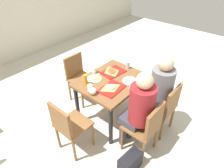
# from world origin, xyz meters

# --- Properties ---
(ground_plane) EXTENTS (10.00, 10.00, 0.02)m
(ground_plane) POSITION_xyz_m (0.00, 0.00, -0.01)
(ground_plane) COLOR beige
(main_table) EXTENTS (1.00, 0.81, 0.75)m
(main_table) POSITION_xyz_m (0.00, 0.00, 0.64)
(main_table) COLOR brown
(main_table) RESTS_ON ground_plane
(chair_near_left) EXTENTS (0.40, 0.40, 0.87)m
(chair_near_left) POSITION_xyz_m (-0.25, -0.79, 0.51)
(chair_near_left) COLOR brown
(chair_near_left) RESTS_ON ground_plane
(chair_near_right) EXTENTS (0.40, 0.40, 0.87)m
(chair_near_right) POSITION_xyz_m (0.25, -0.79, 0.51)
(chair_near_right) COLOR brown
(chair_near_right) RESTS_ON ground_plane
(chair_far_side) EXTENTS (0.40, 0.40, 0.87)m
(chair_far_side) POSITION_xyz_m (0.00, 0.79, 0.51)
(chair_far_side) COLOR brown
(chair_far_side) RESTS_ON ground_plane
(chair_left_end) EXTENTS (0.40, 0.40, 0.87)m
(chair_left_end) POSITION_xyz_m (-0.88, 0.00, 0.51)
(chair_left_end) COLOR brown
(chair_left_end) RESTS_ON ground_plane
(person_in_red) EXTENTS (0.32, 0.42, 1.28)m
(person_in_red) POSITION_xyz_m (-0.25, -0.65, 0.76)
(person_in_red) COLOR #383842
(person_in_red) RESTS_ON ground_plane
(person_in_brown_jacket) EXTENTS (0.32, 0.42, 1.28)m
(person_in_brown_jacket) POSITION_xyz_m (0.25, -0.65, 0.76)
(person_in_brown_jacket) COLOR #383842
(person_in_brown_jacket) RESTS_ON ground_plane
(tray_red_near) EXTENTS (0.37, 0.28, 0.02)m
(tray_red_near) POSITION_xyz_m (-0.17, -0.14, 0.76)
(tray_red_near) COLOR red
(tray_red_near) RESTS_ON main_table
(tray_red_far) EXTENTS (0.39, 0.31, 0.02)m
(tray_red_far) POSITION_xyz_m (0.17, 0.12, 0.76)
(tray_red_far) COLOR red
(tray_red_far) RESTS_ON main_table
(paper_plate_center) EXTENTS (0.22, 0.22, 0.01)m
(paper_plate_center) POSITION_xyz_m (-0.15, 0.22, 0.76)
(paper_plate_center) COLOR white
(paper_plate_center) RESTS_ON main_table
(paper_plate_near_edge) EXTENTS (0.22, 0.22, 0.01)m
(paper_plate_near_edge) POSITION_xyz_m (0.15, -0.22, 0.76)
(paper_plate_near_edge) COLOR white
(paper_plate_near_edge) RESTS_ON main_table
(pizza_slice_a) EXTENTS (0.28, 0.23, 0.02)m
(pizza_slice_a) POSITION_xyz_m (-0.18, -0.12, 0.78)
(pizza_slice_a) COLOR #C68C47
(pizza_slice_a) RESTS_ON tray_red_near
(pizza_slice_b) EXTENTS (0.27, 0.29, 0.02)m
(pizza_slice_b) POSITION_xyz_m (0.16, 0.14, 0.78)
(pizza_slice_b) COLOR #C68C47
(pizza_slice_b) RESTS_ON tray_red_far
(pizza_slice_c) EXTENTS (0.23, 0.20, 0.02)m
(pizza_slice_c) POSITION_xyz_m (-0.12, 0.22, 0.77)
(pizza_slice_c) COLOR #DBAD60
(pizza_slice_c) RESTS_ON paper_plate_center
(plastic_cup_a) EXTENTS (0.07, 0.07, 0.10)m
(plastic_cup_a) POSITION_xyz_m (-0.02, 0.34, 0.80)
(plastic_cup_a) COLOR white
(plastic_cup_a) RESTS_ON main_table
(plastic_cup_b) EXTENTS (0.07, 0.07, 0.10)m
(plastic_cup_b) POSITION_xyz_m (0.02, -0.34, 0.80)
(plastic_cup_b) COLOR white
(plastic_cup_b) RESTS_ON main_table
(plastic_cup_c) EXTENTS (0.07, 0.07, 0.10)m
(plastic_cup_c) POSITION_xyz_m (-0.40, 0.06, 0.80)
(plastic_cup_c) COLOR white
(plastic_cup_c) RESTS_ON main_table
(soda_can) EXTENTS (0.07, 0.07, 0.12)m
(soda_can) POSITION_xyz_m (0.42, 0.02, 0.81)
(soda_can) COLOR #B7BCC6
(soda_can) RESTS_ON main_table
(condiment_bottle) EXTENTS (0.06, 0.06, 0.16)m
(condiment_bottle) POSITION_xyz_m (-0.32, 0.22, 0.83)
(condiment_bottle) COLOR orange
(condiment_bottle) RESTS_ON main_table
(foil_bundle) EXTENTS (0.10, 0.10, 0.10)m
(foil_bundle) POSITION_xyz_m (-0.42, -0.02, 0.80)
(foil_bundle) COLOR silver
(foil_bundle) RESTS_ON main_table
(handbag) EXTENTS (0.33, 0.19, 0.28)m
(handbag) POSITION_xyz_m (-0.60, -0.81, 0.14)
(handbag) COLOR black
(handbag) RESTS_ON ground_plane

